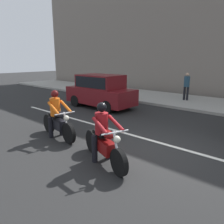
# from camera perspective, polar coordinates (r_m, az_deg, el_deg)

# --- Properties ---
(ground_plane) EXTENTS (80.00, 80.00, 0.00)m
(ground_plane) POSITION_cam_1_polar(r_m,az_deg,el_deg) (6.54, 8.18, -10.12)
(ground_plane) COLOR black
(sidewalk_slab) EXTENTS (40.00, 4.40, 0.14)m
(sidewalk_slab) POSITION_cam_1_polar(r_m,az_deg,el_deg) (13.67, 27.13, 1.41)
(sidewalk_slab) COLOR #99968E
(sidewalk_slab) RESTS_ON ground_plane
(lane_marking_stripe) EXTENTS (18.00, 0.14, 0.01)m
(lane_marking_stripe) POSITION_cam_1_polar(r_m,az_deg,el_deg) (6.90, 18.74, -9.40)
(lane_marking_stripe) COLOR silver
(lane_marking_stripe) RESTS_ON ground_plane
(motorcycle_with_rider_orange_stripe) EXTENTS (2.12, 0.72, 1.62)m
(motorcycle_with_rider_orange_stripe) POSITION_cam_1_polar(r_m,az_deg,el_deg) (7.60, -14.10, -1.73)
(motorcycle_with_rider_orange_stripe) COLOR black
(motorcycle_with_rider_orange_stripe) RESTS_ON ground_plane
(motorcycle_with_rider_crimson) EXTENTS (2.09, 0.95, 1.58)m
(motorcycle_with_rider_crimson) POSITION_cam_1_polar(r_m,az_deg,el_deg) (5.61, -2.19, -6.99)
(motorcycle_with_rider_crimson) COLOR black
(motorcycle_with_rider_crimson) RESTS_ON ground_plane
(parked_hatchback_maroon) EXTENTS (3.95, 1.76, 1.80)m
(parked_hatchback_maroon) POSITION_cam_1_polar(r_m,az_deg,el_deg) (12.05, -3.06, 5.62)
(parked_hatchback_maroon) COLOR maroon
(parked_hatchback_maroon) RESTS_ON ground_plane
(pedestrian_bystander) EXTENTS (0.34, 0.34, 1.68)m
(pedestrian_bystander) POSITION_cam_1_polar(r_m,az_deg,el_deg) (14.18, 18.95, 6.86)
(pedestrian_bystander) COLOR black
(pedestrian_bystander) RESTS_ON sidewalk_slab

